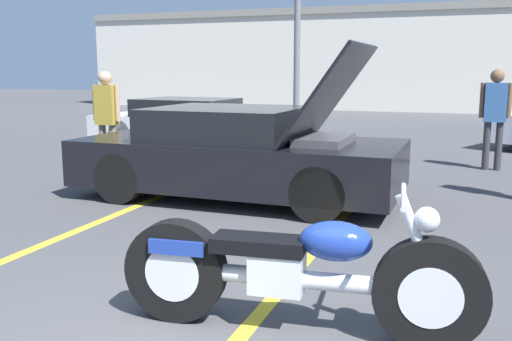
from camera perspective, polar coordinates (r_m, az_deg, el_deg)
name	(u,v)px	position (r m, az deg, el deg)	size (l,w,h in m)	color
parking_stripe_foreground	(40,246)	(6.16, -20.78, -7.05)	(0.12, 5.66, 0.01)	yellow
parking_stripe_middle	(290,278)	(4.92, 3.43, -10.69)	(0.12, 5.66, 0.01)	yellow
far_building	(433,56)	(26.57, 17.29, 10.88)	(32.00, 4.20, 4.40)	beige
motorcycle	(295,272)	(3.85, 3.93, -10.12)	(2.43, 0.70, 1.00)	black
show_car_hood_open	(240,154)	(7.78, -1.66, 1.67)	(4.38, 1.98, 2.07)	black
parked_car_left_row	(192,123)	(13.55, -6.38, 4.79)	(4.88, 2.14, 1.08)	silver
spectator_near_motorcycle	(495,110)	(10.78, 22.79, 5.56)	(0.52, 0.23, 1.76)	#333338
spectator_midground	(107,113)	(9.92, -14.72, 5.56)	(0.52, 0.23, 1.72)	gray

